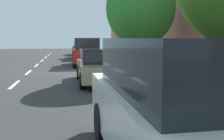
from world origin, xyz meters
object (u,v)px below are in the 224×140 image
object	(u,v)px
parked_suv_red_mid	(87,51)
fire_hydrant	(122,64)
parked_sedan_tan_second	(99,66)
parked_pickup_black_far	(84,49)
cyclist_with_backpack	(145,68)
street_tree_mid_block	(140,8)
bicycle_at_curb	(133,90)
parked_sedan_dark_blue_farthest	(81,48)
parked_suv_white_nearest	(178,107)

from	to	relation	value
parked_suv_red_mid	fire_hydrant	world-z (taller)	parked_suv_red_mid
parked_sedan_tan_second	parked_suv_red_mid	bearing A→B (deg)	90.03
parked_sedan_tan_second	parked_pickup_black_far	bearing A→B (deg)	89.37
cyclist_with_backpack	street_tree_mid_block	distance (m)	6.44
street_tree_mid_block	bicycle_at_curb	bearing A→B (deg)	-106.91
parked_sedan_dark_blue_farthest	street_tree_mid_block	xyz separation A→B (m)	(2.16, -18.85, 2.71)
street_tree_mid_block	cyclist_with_backpack	bearing A→B (deg)	-103.61
parked_suv_white_nearest	fire_hydrant	bearing A→B (deg)	82.95
parked_sedan_dark_blue_farthest	bicycle_at_curb	bearing A→B (deg)	-88.75
parked_suv_red_mid	bicycle_at_curb	distance (m)	11.56
parked_suv_white_nearest	parked_sedan_dark_blue_farthest	distance (m)	28.82
parked_pickup_black_far	parked_sedan_dark_blue_farthest	world-z (taller)	parked_pickup_black_far
parked_suv_red_mid	street_tree_mid_block	size ratio (longest dim) A/B	0.91
parked_suv_red_mid	fire_hydrant	bearing A→B (deg)	-72.91
parked_sedan_dark_blue_farthest	street_tree_mid_block	distance (m)	19.16
parked_sedan_dark_blue_farthest	cyclist_with_backpack	size ratio (longest dim) A/B	2.47
parked_suv_red_mid	fire_hydrant	distance (m)	5.34
parked_pickup_black_far	street_tree_mid_block	size ratio (longest dim) A/B	1.03
parked_sedan_dark_blue_farthest	bicycle_at_curb	xyz separation A→B (m)	(0.53, -24.22, -0.37)
bicycle_at_curb	parked_sedan_dark_blue_farthest	bearing A→B (deg)	91.25
parked_sedan_dark_blue_farthest	fire_hydrant	size ratio (longest dim) A/B	5.33
parked_sedan_tan_second	parked_sedan_dark_blue_farthest	xyz separation A→B (m)	(0.14, 20.45, 0.00)
bicycle_at_curb	cyclist_with_backpack	distance (m)	0.89
parked_sedan_tan_second	fire_hydrant	bearing A→B (deg)	59.69
bicycle_at_curb	street_tree_mid_block	distance (m)	6.41
parked_sedan_tan_second	cyclist_with_backpack	world-z (taller)	cyclist_with_backpack
parked_suv_white_nearest	parked_pickup_black_far	xyz separation A→B (m)	(-0.03, 22.94, -0.13)
parked_suv_white_nearest	parked_suv_red_mid	bearing A→B (deg)	90.71
parked_suv_white_nearest	street_tree_mid_block	size ratio (longest dim) A/B	0.91
parked_pickup_black_far	cyclist_with_backpack	xyz separation A→B (m)	(0.73, -18.79, 0.21)
parked_suv_red_mid	street_tree_mid_block	bearing A→B (deg)	-69.47
parked_suv_red_mid	parked_suv_white_nearest	bearing A→B (deg)	-89.29
parked_suv_white_nearest	bicycle_at_curb	distance (m)	4.67
parked_sedan_tan_second	parked_suv_red_mid	xyz separation A→B (m)	(-0.00, 7.76, 0.27)
parked_sedan_tan_second	street_tree_mid_block	size ratio (longest dim) A/B	0.84
parked_suv_red_mid	bicycle_at_curb	size ratio (longest dim) A/B	2.98
parked_suv_red_mid	cyclist_with_backpack	world-z (taller)	parked_suv_red_mid
street_tree_mid_block	parked_sedan_tan_second	bearing A→B (deg)	-145.03
parked_sedan_dark_blue_farthest	bicycle_at_curb	world-z (taller)	parked_sedan_dark_blue_farthest
parked_sedan_dark_blue_farthest	cyclist_with_backpack	world-z (taller)	cyclist_with_backpack
parked_sedan_dark_blue_farthest	cyclist_with_backpack	distance (m)	24.69
parked_pickup_black_far	fire_hydrant	bearing A→B (deg)	-83.29
parked_pickup_black_far	cyclist_with_backpack	distance (m)	18.81
parked_suv_white_nearest	parked_pickup_black_far	world-z (taller)	parked_suv_white_nearest
parked_suv_white_nearest	cyclist_with_backpack	distance (m)	4.20
street_tree_mid_block	parked_pickup_black_far	bearing A→B (deg)	99.37
bicycle_at_curb	fire_hydrant	distance (m)	6.50
parked_suv_white_nearest	cyclist_with_backpack	bearing A→B (deg)	80.52
parked_suv_white_nearest	parked_sedan_dark_blue_farthest	world-z (taller)	parked_suv_white_nearest
street_tree_mid_block	fire_hydrant	xyz separation A→B (m)	(-0.74, 1.06, -2.90)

